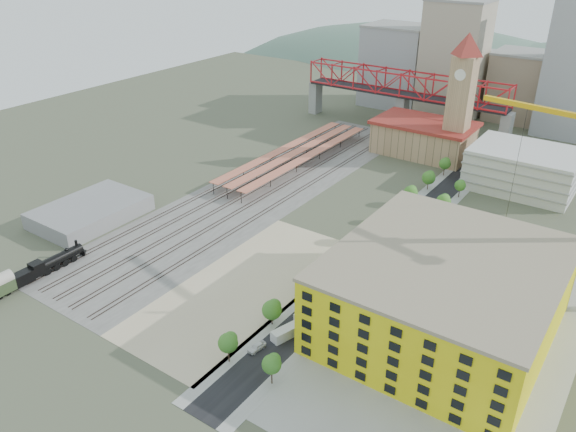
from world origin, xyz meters
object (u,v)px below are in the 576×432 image
Objects in this scene: site_trailer_b at (311,311)px; car_0 at (257,347)px; construction_building at (444,294)px; locomotive at (49,265)px; site_trailer_a at (290,331)px; site_trailer_d at (375,252)px; site_trailer_c at (347,278)px; clock_tower at (462,88)px.

car_0 is at bearing -98.56° from site_trailer_b.
locomotive is (-92.00, -35.36, -7.28)m from construction_building.
locomotive is 5.07× the size of car_0.
site_trailer_a is at bearing -141.27° from construction_building.
locomotive is at bearing -158.97° from construction_building.
site_trailer_b is at bearing 106.86° from site_trailer_a.
site_trailer_a is 0.90× the size of site_trailer_d.
construction_building is at bearing 53.24° from car_0.
site_trailer_c reaches higher than car_0.
clock_tower is 115.78m from site_trailer_b.
site_trailer_d is at bearing 39.93° from locomotive.
site_trailer_c is at bearing 93.25° from car_0.
clock_tower reaches higher than site_trailer_a.
locomotive reaches higher than site_trailer_c.
clock_tower is 5.53× the size of site_trailer_c.
construction_building is 29.83m from site_trailer_b.
locomotive reaches higher than site_trailer_d.
site_trailer_c is (0.00, 25.40, 0.04)m from site_trailer_a.
locomotive reaches higher than site_trailer_b.
site_trailer_c is 2.09× the size of car_0.
site_trailer_a is 0.97× the size of site_trailer_c.
site_trailer_b is 1.02× the size of site_trailer_d.
locomotive is 2.51× the size of site_trailer_a.
clock_tower is 2.28× the size of locomotive.
site_trailer_b reaches higher than site_trailer_c.
site_trailer_d reaches higher than site_trailer_a.
locomotive is at bearing -162.72° from site_trailer_c.
clock_tower reaches higher than locomotive.
site_trailer_d is (0.00, 32.13, -0.03)m from site_trailer_b.
clock_tower is 5.03× the size of site_trailer_b.
locomotive is at bearing -159.02° from site_trailer_b.
site_trailer_b is 16.78m from site_trailer_c.
construction_building is at bearing -39.40° from site_trailer_d.
clock_tower is 5.13× the size of site_trailer_d.
clock_tower is 99.63m from site_trailer_c.
site_trailer_a is 8.56m from car_0.
construction_building is 4.89× the size of site_trailer_b.
clock_tower is 5.72× the size of site_trailer_a.
site_trailer_d is at bearing -84.30° from clock_tower.
locomotive is 69.94m from site_trailer_b.
car_0 is at bearing -135.14° from construction_building.
clock_tower is at bearing 95.75° from site_trailer_b.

